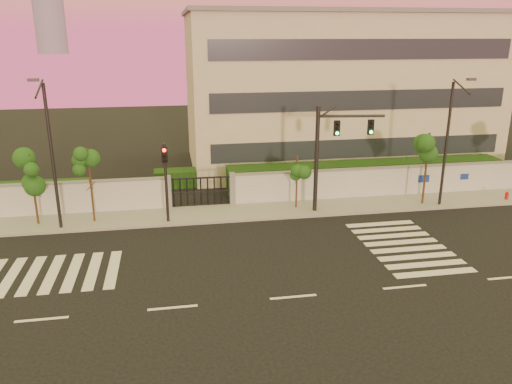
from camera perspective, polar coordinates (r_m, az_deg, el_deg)
The scene contains 15 objects.
ground at distance 21.41m, azimuth 4.28°, elevation -11.88°, with size 120.00×120.00×0.00m, color black.
sidewalk at distance 30.75m, azimuth -0.48°, elevation -2.24°, with size 60.00×3.00×0.15m, color gray.
perimeter_wall at distance 31.86m, azimuth -0.74°, elevation 0.36°, with size 60.00×0.36×2.20m.
hedge_row at distance 34.69m, azimuth 0.26°, elevation 1.38°, with size 41.00×4.25×1.80m.
institutional_building at distance 42.54m, azimuth 9.14°, elevation 11.52°, with size 24.40×12.40×12.25m.
road_markings at distance 24.40m, azimuth -1.53°, elevation -7.92°, with size 57.00×7.62×0.02m.
street_tree_b at distance 30.41m, azimuth -24.23°, elevation 1.90°, with size 1.58×1.26×4.20m.
street_tree_c at distance 29.60m, azimuth -18.49°, elevation 2.51°, with size 1.36×1.08×4.44m.
street_tree_d at distance 30.72m, azimuth 4.73°, elevation 2.51°, with size 1.33×1.06×3.46m.
street_tree_e at distance 32.90m, azimuth 19.04°, elevation 4.28°, with size 1.65×1.31×4.72m.
traffic_signal_main at distance 30.12m, azimuth 8.50°, elevation 5.18°, with size 4.13×0.72×6.54m.
traffic_signal_secondary at distance 28.56m, azimuth -10.30°, elevation 2.07°, with size 0.37×0.35×4.74m.
streetlight_west at distance 28.77m, azimuth -22.42°, elevation 4.39°, with size 0.51×2.05×8.51m.
streetlight_east at distance 32.74m, azimuth 21.14°, elevation 5.69°, with size 0.49×1.97×8.18m.
fire_hydrant at distance 36.61m, azimuth 26.72°, elevation -0.46°, with size 0.27×0.26×0.69m.
Camera 1 is at (-4.76, -18.03, 10.54)m, focal length 35.00 mm.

